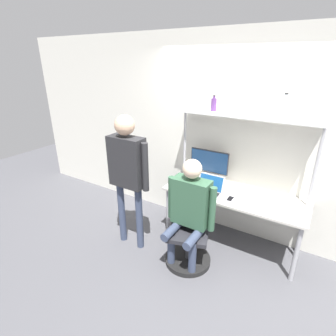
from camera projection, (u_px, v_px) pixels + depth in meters
name	position (u px, v px, depth m)	size (l,w,h in m)	color
ground_plane	(220.00, 257.00, 3.33)	(12.00, 12.00, 0.00)	#4C4C51
wall_back	(248.00, 142.00, 3.38)	(8.00, 0.06, 2.70)	silver
desk	(234.00, 199.00, 3.35)	(1.76, 0.67, 0.75)	beige
shelf_unit	(245.00, 134.00, 3.17)	(1.67, 0.31, 1.73)	white
monitor	(209.00, 163.00, 3.60)	(0.55, 0.18, 0.45)	#333338
laptop	(210.00, 187.00, 3.36)	(0.35, 0.23, 0.22)	silver
cell_phone	(230.00, 199.00, 3.19)	(0.07, 0.15, 0.01)	silver
office_chair	(189.00, 241.00, 3.20)	(0.58, 0.58, 0.91)	black
person_seated	(189.00, 206.00, 2.96)	(0.60, 0.47, 1.35)	#38425B
person_standing	(127.00, 166.00, 3.17)	(0.62, 0.24, 1.76)	#38425B
bottle_clear	(284.00, 108.00, 2.85)	(0.08, 0.08, 0.27)	silver
bottle_purple	(214.00, 104.00, 3.25)	(0.07, 0.07, 0.20)	#593372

